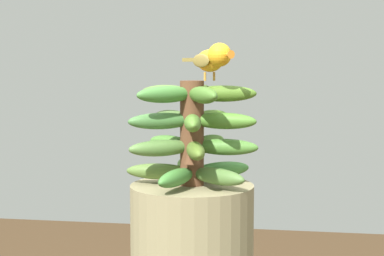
# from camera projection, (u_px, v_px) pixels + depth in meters

# --- Properties ---
(banana_bunch) EXTENTS (0.29, 0.29, 0.22)m
(banana_bunch) POSITION_uv_depth(u_px,v_px,m) (192.00, 133.00, 1.36)
(banana_bunch) COLOR brown
(banana_bunch) RESTS_ON banana_tree
(perched_bird) EXTENTS (0.13, 0.16, 0.08)m
(perched_bird) POSITION_uv_depth(u_px,v_px,m) (213.00, 58.00, 1.32)
(perched_bird) COLOR #C68933
(perched_bird) RESTS_ON banana_bunch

